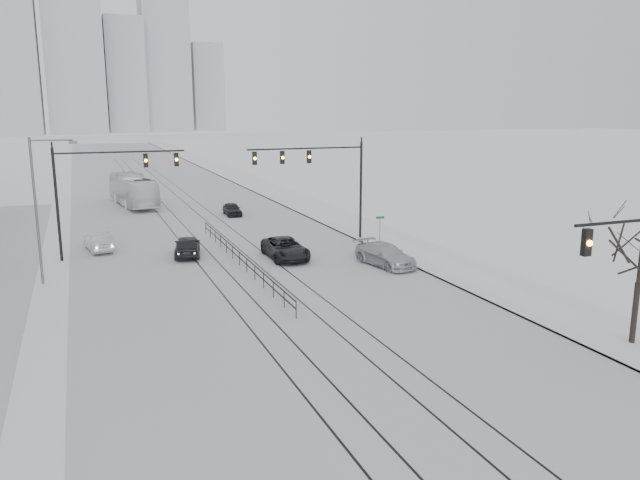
{
  "coord_description": "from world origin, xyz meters",
  "views": [
    {
      "loc": [
        -9.93,
        -11.0,
        10.72
      ],
      "look_at": [
        2.84,
        21.91,
        3.2
      ],
      "focal_mm": 35.0,
      "sensor_mm": 36.0,
      "label": 1
    }
  ],
  "objects_px": {
    "sedan_nb_right": "(385,255)",
    "sedan_nb_far": "(232,209)",
    "sedan_sb_outer": "(98,242)",
    "box_truck": "(133,191)",
    "sedan_sb_inner": "(187,246)",
    "sedan_nb_front": "(285,249)"
  },
  "relations": [
    {
      "from": "sedan_nb_right",
      "to": "sedan_nb_far",
      "type": "height_order",
      "value": "sedan_nb_right"
    },
    {
      "from": "sedan_sb_inner",
      "to": "sedan_nb_far",
      "type": "xyz_separation_m",
      "value": [
        7.2,
        16.22,
        -0.14
      ]
    },
    {
      "from": "sedan_sb_inner",
      "to": "sedan_nb_far",
      "type": "relative_size",
      "value": 1.21
    },
    {
      "from": "sedan_sb_inner",
      "to": "sedan_nb_front",
      "type": "height_order",
      "value": "sedan_sb_inner"
    },
    {
      "from": "box_truck",
      "to": "sedan_nb_front",
      "type": "bearing_deg",
      "value": 97.41
    },
    {
      "from": "sedan_nb_far",
      "to": "sedan_sb_outer",
      "type": "bearing_deg",
      "value": -135.96
    },
    {
      "from": "sedan_nb_front",
      "to": "box_truck",
      "type": "xyz_separation_m",
      "value": [
        -8.02,
        29.75,
        0.95
      ]
    },
    {
      "from": "sedan_sb_inner",
      "to": "sedan_sb_outer",
      "type": "distance_m",
      "value": 7.33
    },
    {
      "from": "sedan_nb_right",
      "to": "sedan_nb_far",
      "type": "distance_m",
      "value": 24.53
    },
    {
      "from": "sedan_sb_inner",
      "to": "sedan_nb_right",
      "type": "distance_m",
      "value": 14.52
    },
    {
      "from": "box_truck",
      "to": "sedan_nb_right",
      "type": "bearing_deg",
      "value": 104.27
    },
    {
      "from": "sedan_nb_far",
      "to": "box_truck",
      "type": "height_order",
      "value": "box_truck"
    },
    {
      "from": "sedan_sb_inner",
      "to": "box_truck",
      "type": "relative_size",
      "value": 0.37
    },
    {
      "from": "sedan_sb_outer",
      "to": "box_truck",
      "type": "height_order",
      "value": "box_truck"
    },
    {
      "from": "sedan_nb_front",
      "to": "box_truck",
      "type": "height_order",
      "value": "box_truck"
    },
    {
      "from": "sedan_nb_right",
      "to": "box_truck",
      "type": "relative_size",
      "value": 0.43
    },
    {
      "from": "sedan_sb_outer",
      "to": "sedan_nb_far",
      "type": "xyz_separation_m",
      "value": [
        13.23,
        12.05,
        -0.08
      ]
    },
    {
      "from": "sedan_nb_front",
      "to": "sedan_nb_far",
      "type": "xyz_separation_m",
      "value": [
        0.72,
        19.55,
        -0.12
      ]
    },
    {
      "from": "sedan_nb_right",
      "to": "sedan_sb_outer",
      "type": "bearing_deg",
      "value": 135.89
    },
    {
      "from": "sedan_nb_front",
      "to": "sedan_nb_far",
      "type": "bearing_deg",
      "value": 88.67
    },
    {
      "from": "sedan_sb_inner",
      "to": "sedan_nb_front",
      "type": "relative_size",
      "value": 0.83
    },
    {
      "from": "sedan_sb_outer",
      "to": "sedan_nb_right",
      "type": "xyz_separation_m",
      "value": [
        18.28,
        -11.96,
        0.05
      ]
    }
  ]
}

